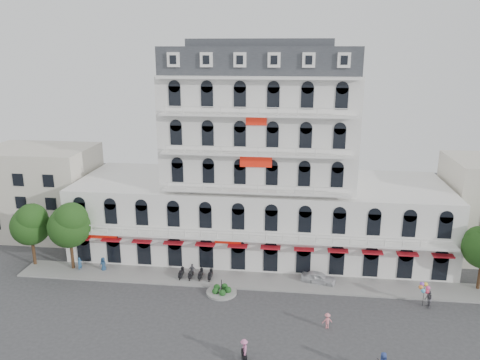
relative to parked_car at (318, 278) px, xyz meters
name	(u,v)px	position (x,y,z in m)	size (l,w,h in m)	color
ground	(244,328)	(-7.18, -9.50, -0.64)	(120.00, 120.00, 0.00)	#38383A
sidewalk	(253,281)	(-7.18, -0.50, -0.56)	(53.00, 4.00, 0.16)	gray
main_building	(260,173)	(-7.18, 8.50, 9.32)	(45.00, 15.00, 25.80)	silver
flank_building_west	(42,191)	(-37.18, 10.50, 5.36)	(14.00, 10.00, 12.00)	beige
traffic_island	(221,291)	(-10.18, -3.50, -0.39)	(3.20, 3.20, 1.60)	gray
parked_scooter_row	(196,279)	(-13.53, -0.70, -0.64)	(4.40, 1.80, 1.10)	black
tree_west_outer	(30,223)	(-33.13, 0.48, 4.71)	(4.50, 4.48, 7.76)	#382314
tree_west_inner	(69,224)	(-28.12, -0.02, 5.04)	(4.76, 4.76, 8.25)	#382314
parked_car	(318,278)	(0.00, 0.00, 0.00)	(1.52, 3.77, 1.28)	silver
rider_center	(244,350)	(-6.60, -14.34, 0.49)	(0.85, 1.68, 2.15)	black
pedestrian_left	(103,264)	(-24.51, 0.00, 0.19)	(0.82, 0.53, 1.67)	navy
pedestrian_mid	(192,270)	(-14.03, -0.11, 0.12)	(0.89, 0.37, 1.52)	#54535A
pedestrian_right	(327,321)	(0.44, -8.57, 0.11)	(0.97, 0.56, 1.50)	pink
pedestrian_far	(80,264)	(-27.18, -0.31, 0.19)	(0.61, 0.40, 1.67)	#2B5783
balloon_vendor	(427,296)	(10.43, -3.74, 0.61)	(1.32, 1.27, 2.45)	#56545C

